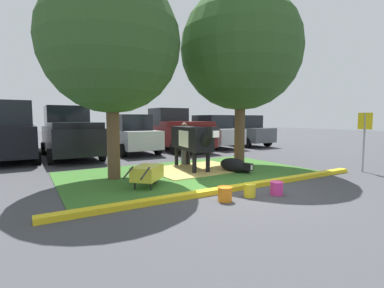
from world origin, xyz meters
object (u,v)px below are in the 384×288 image
calf_lying (234,165)px  parking_sign (365,130)px  sedan_silver (212,132)px  cow_holstein (192,139)px  hatchback_white (131,134)px  bucket_yellow (250,190)px  shade_tree_right (241,50)px  pickup_truck_black (70,134)px  sedan_blue (242,131)px  wheelbarrow (148,173)px  bucket_pink (277,188)px  pickup_truck_maroon (175,131)px  bucket_orange (225,194)px  person_handler (184,142)px  suv_black (9,131)px  shade_tree_left (111,44)px

calf_lying → parking_sign: (3.84, -2.18, 1.18)m
calf_lying → sedan_silver: sedan_silver is taller
cow_holstein → hatchback_white: hatchback_white is taller
bucket_yellow → calf_lying: bearing=57.4°
shade_tree_right → parking_sign: bearing=-48.0°
cow_holstein → pickup_truck_black: pickup_truck_black is taller
parking_sign → bucket_yellow: (-5.46, -0.34, -1.26)m
pickup_truck_black → sedan_blue: size_ratio=1.23×
wheelbarrow → pickup_truck_black: bearing=97.2°
parking_sign → bucket_pink: bearing=-173.6°
cow_holstein → wheelbarrow: (-2.33, -1.60, -0.72)m
pickup_truck_black → pickup_truck_maroon: (5.65, 0.31, 0.00)m
bucket_pink → wheelbarrow: bearing=136.5°
bucket_yellow → pickup_truck_black: pickup_truck_black is taller
shade_tree_right → bucket_orange: 6.38m
person_handler → bucket_orange: 5.05m
bucket_pink → pickup_truck_black: pickup_truck_black is taller
shade_tree_right → parking_sign: 5.14m
bucket_pink → suv_black: (-5.65, 9.54, 1.10)m
calf_lying → bucket_pink: 2.88m
wheelbarrow → bucket_yellow: bearing=-50.4°
suv_black → wheelbarrow: bearing=-65.8°
hatchback_white → shade_tree_left: bearing=-113.2°
parking_sign → pickup_truck_maroon: (-2.42, 9.26, -0.31)m
pickup_truck_maroon → sedan_blue: pickup_truck_maroon is taller
bucket_orange → sedan_silver: 11.53m
calf_lying → bucket_orange: 3.41m
bucket_pink → pickup_truck_black: 10.09m
bucket_orange → sedan_silver: size_ratio=0.08×
bucket_yellow → sedan_blue: bearing=49.7°
calf_lying → person_handler: bearing=107.1°
shade_tree_left → bucket_pink: shade_tree_left is taller
person_handler → bucket_orange: bearing=-109.0°
shade_tree_right → sedan_blue: size_ratio=1.50×
parking_sign → bucket_pink: 4.97m
hatchback_white → suv_black: bearing=-178.1°
sedan_blue → parking_sign: bearing=-106.4°
wheelbarrow → sedan_silver: sedan_silver is taller
calf_lying → bucket_yellow: (-1.62, -2.53, -0.07)m
person_handler → shade_tree_right: bearing=-36.8°
person_handler → bucket_yellow: bearing=-101.1°
bucket_orange → bucket_pink: bearing=-9.3°
shade_tree_left → bucket_pink: 6.06m
bucket_yellow → sedan_blue: (8.20, 9.69, 0.82)m
person_handler → wheelbarrow: bearing=-134.3°
bucket_yellow → hatchback_white: size_ratio=0.07×
shade_tree_left → bucket_orange: 5.40m
pickup_truck_maroon → shade_tree_left: bearing=-130.7°
hatchback_white → pickup_truck_maroon: (2.65, 0.08, 0.13)m
pickup_truck_black → sedan_blue: pickup_truck_black is taller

